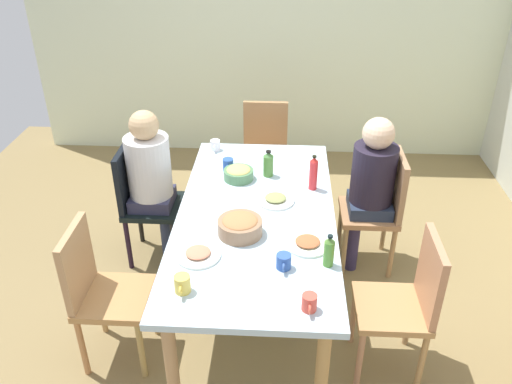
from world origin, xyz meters
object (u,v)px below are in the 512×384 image
object	(u,v)px
chair_4	(142,198)
dining_table	(256,223)
plate_0	(198,254)
plate_2	(308,243)
person_2	(371,180)
chair_1	(99,288)
cup_3	(215,145)
cup_2	(182,284)
bottle_1	(268,164)
chair_2	(381,205)
person_4	(151,173)
plate_1	(276,199)
bottle_2	(313,173)
cup_4	(228,165)
bottle_0	(329,251)
bowl_1	(240,226)
chair_0	(407,299)
cup_0	(309,303)
cup_1	(284,262)
bowl_0	(239,173)
chair_3	(265,149)

from	to	relation	value
chair_4	dining_table	bearing A→B (deg)	60.29
plate_0	plate_2	world-z (taller)	same
person_2	chair_1	bearing A→B (deg)	-58.95
plate_0	cup_3	distance (m)	1.33
cup_2	bottle_1	xyz separation A→B (m)	(-1.23, 0.38, 0.04)
chair_1	chair_2	xyz separation A→B (m)	(-0.99, 1.73, 0.00)
person_4	chair_4	bearing A→B (deg)	-90.00
plate_1	cup_3	distance (m)	0.87
person_2	plate_1	bearing A→B (deg)	-61.98
chair_2	plate_1	bearing A→B (deg)	-64.94
plate_2	bottle_1	xyz separation A→B (m)	(-0.81, -0.25, 0.08)
person_4	bottle_2	world-z (taller)	person_4
cup_4	bottle_0	distance (m)	1.22
bowl_1	person_2	bearing A→B (deg)	130.28
chair_0	cup_3	xyz separation A→B (m)	(-1.36, -1.23, 0.26)
plate_0	cup_0	bearing A→B (deg)	57.06
chair_4	bottle_2	xyz separation A→B (m)	(0.17, 1.23, 0.34)
chair_0	cup_1	size ratio (longest dim) A/B	7.80
chair_2	person_4	bearing A→B (deg)	-90.00
person_4	cup_2	size ratio (longest dim) A/B	10.16
cup_0	plate_0	bearing A→B (deg)	-122.94
cup_2	bottle_1	size ratio (longest dim) A/B	0.61
cup_0	chair_1	bearing A→B (deg)	-106.53
person_2	bowl_0	distance (m)	0.92
plate_2	cup_4	size ratio (longest dim) A/B	2.27
cup_0	bottle_2	bearing A→B (deg)	177.08
bottle_1	bowl_0	bearing A→B (deg)	-73.17
dining_table	cup_4	size ratio (longest dim) A/B	17.71
chair_1	cup_0	xyz separation A→B (m)	(0.35, 1.17, 0.26)
cup_3	person_2	bearing A→B (deg)	71.67
person_2	chair_3	size ratio (longest dim) A/B	1.30
chair_0	person_2	size ratio (longest dim) A/B	0.77
cup_1	person_4	bearing A→B (deg)	-137.11
cup_2	cup_3	xyz separation A→B (m)	(-1.61, -0.04, -0.01)
chair_0	bowl_1	bearing A→B (deg)	-105.58
bowl_1	cup_4	world-z (taller)	bowl_1
plate_2	cup_3	world-z (taller)	cup_3
person_2	plate_1	xyz separation A→B (m)	(0.35, -0.66, 0.03)
dining_table	person_2	world-z (taller)	person_2
bowl_1	cup_3	world-z (taller)	bowl_1
chair_2	bottle_1	size ratio (longest dim) A/B	4.69
bottle_1	chair_1	bearing A→B (deg)	-43.29
cup_2	bottle_2	bearing A→B (deg)	147.21
cup_1	cup_4	xyz separation A→B (m)	(-1.07, -0.40, 0.00)
chair_3	cup_2	distance (m)	2.15
chair_1	plate_0	world-z (taller)	chair_1
chair_2	plate_1	xyz separation A→B (m)	(0.35, -0.75, 0.23)
dining_table	bottle_1	world-z (taller)	bottle_1
bottle_2	cup_2	bearing A→B (deg)	-32.79
cup_4	cup_0	bearing A→B (deg)	20.99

